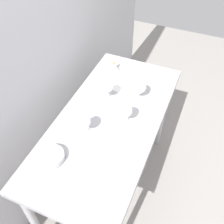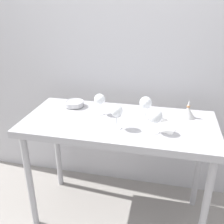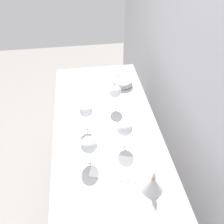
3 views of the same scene
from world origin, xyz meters
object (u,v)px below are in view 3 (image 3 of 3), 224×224
at_px(tasting_bowl, 122,82).
at_px(tasting_sheet_upper, 117,167).
at_px(wine_glass_near_right, 89,145).
at_px(wine_glass_far_right, 125,129).
at_px(wine_glass_far_left, 115,92).
at_px(tasting_sheet_lower, 98,95).
at_px(decanter_funnel, 152,183).
at_px(wine_glass_near_center, 86,111).

bearing_deg(tasting_bowl, tasting_sheet_upper, -12.31).
relative_size(wine_glass_near_right, wine_glass_far_right, 0.96).
bearing_deg(wine_glass_far_right, wine_glass_far_left, 179.90).
bearing_deg(wine_glass_near_right, wine_glass_far_left, 154.70).
bearing_deg(tasting_bowl, tasting_sheet_lower, -61.23).
relative_size(tasting_bowl, decanter_funnel, 1.11).
bearing_deg(tasting_bowl, decanter_funnel, -0.81).
bearing_deg(wine_glass_near_right, wine_glass_near_center, 179.52).
bearing_deg(tasting_sheet_upper, wine_glass_far_left, -170.06).
xyz_separation_m(wine_glass_near_center, wine_glass_far_left, (-0.17, 0.20, -0.01)).
distance_m(wine_glass_far_right, tasting_sheet_lower, 0.50).
xyz_separation_m(wine_glass_near_right, wine_glass_near_center, (-0.26, 0.00, 0.01)).
xyz_separation_m(wine_glass_far_right, wine_glass_far_left, (-0.35, 0.00, -0.00)).
distance_m(wine_glass_near_center, tasting_sheet_lower, 0.34).
height_order(wine_glass_far_right, wine_glass_far_left, wine_glass_far_right).
height_order(wine_glass_near_right, tasting_bowl, wine_glass_near_right).
height_order(wine_glass_near_center, tasting_bowl, wine_glass_near_center).
distance_m(wine_glass_near_center, wine_glass_far_right, 0.27).
bearing_deg(wine_glass_far_right, wine_glass_near_center, -130.83).
xyz_separation_m(wine_glass_far_right, tasting_sheet_upper, (0.16, -0.07, -0.12)).
distance_m(wine_glass_near_center, tasting_sheet_upper, 0.38).
xyz_separation_m(wine_glass_near_center, decanter_funnel, (0.48, 0.28, -0.08)).
bearing_deg(wine_glass_near_right, tasting_sheet_lower, 169.81).
relative_size(wine_glass_near_center, tasting_sheet_lower, 0.73).
bearing_deg(wine_glass_near_center, wine_glass_near_right, -0.48).
relative_size(tasting_sheet_lower, decanter_funnel, 1.67).
relative_size(wine_glass_near_right, decanter_funnel, 1.16).
distance_m(wine_glass_near_center, decanter_funnel, 0.56).
relative_size(wine_glass_far_right, tasting_sheet_lower, 0.73).
distance_m(tasting_bowl, decanter_funnel, 0.90).
bearing_deg(wine_glass_far_left, decanter_funnel, 7.14).
xyz_separation_m(wine_glass_near_center, tasting_bowl, (-0.41, 0.30, -0.10)).
bearing_deg(wine_glass_far_left, tasting_sheet_lower, -142.39).
distance_m(wine_glass_far_left, tasting_sheet_upper, 0.53).
bearing_deg(wine_glass_near_center, tasting_sheet_upper, 21.52).
xyz_separation_m(tasting_sheet_upper, tasting_bowl, (-0.75, 0.16, 0.02)).
distance_m(wine_glass_far_right, wine_glass_far_left, 0.35).
xyz_separation_m(wine_glass_near_right, tasting_sheet_lower, (-0.57, 0.10, -0.11)).
height_order(wine_glass_near_right, wine_glass_near_center, wine_glass_near_center).
distance_m(wine_glass_near_center, wine_glass_far_left, 0.27).
distance_m(wine_glass_far_left, tasting_bowl, 0.27).
bearing_deg(wine_glass_near_right, decanter_funnel, 52.28).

